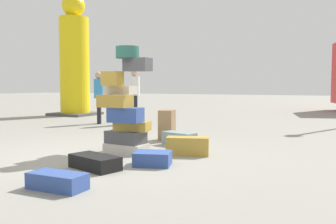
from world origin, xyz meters
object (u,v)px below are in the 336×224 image
(suitcase_black_left_side, at_px, (95,162))
(person_bearded_onlooker, at_px, (135,91))
(suitcase_brown_foreground_near, at_px, (167,125))
(suitcase_navy_white_trunk, at_px, (153,158))
(suitcase_navy_upright_blue, at_px, (57,181))
(suitcase_tan_foreground_far, at_px, (188,146))
(suitcase_slate_right_side, at_px, (179,139))
(yellow_dummy_statue, at_px, (75,62))
(suitcase_tower, at_px, (125,109))
(person_tourist_with_camera, at_px, (99,93))

(suitcase_black_left_side, height_order, person_bearded_onlooker, person_bearded_onlooker)
(suitcase_brown_foreground_near, bearing_deg, person_bearded_onlooker, 122.72)
(suitcase_navy_white_trunk, distance_m, suitcase_navy_upright_blue, 1.62)
(suitcase_tan_foreground_far, relative_size, person_bearded_onlooker, 0.42)
(person_bearded_onlooker, bearing_deg, suitcase_slate_right_side, 1.24)
(suitcase_brown_foreground_near, xyz_separation_m, yellow_dummy_statue, (-6.15, 4.39, 1.78))
(suitcase_black_left_side, xyz_separation_m, person_bearded_onlooker, (-2.58, 5.42, 0.90))
(suitcase_slate_right_side, bearing_deg, suitcase_tan_foreground_far, -41.41)
(suitcase_navy_upright_blue, bearing_deg, suitcase_black_left_side, 102.39)
(suitcase_tower, distance_m, person_bearded_onlooker, 4.78)
(suitcase_navy_white_trunk, xyz_separation_m, person_tourist_with_camera, (-4.24, 4.46, 0.85))
(suitcase_brown_foreground_near, bearing_deg, suitcase_tan_foreground_far, -62.00)
(suitcase_navy_upright_blue, bearing_deg, suitcase_slate_right_side, 89.02)
(suitcase_brown_foreground_near, xyz_separation_m, person_bearded_onlooker, (-2.31, 2.54, 0.68))
(suitcase_black_left_side, height_order, suitcase_navy_white_trunk, suitcase_navy_white_trunk)
(suitcase_slate_right_side, xyz_separation_m, suitcase_navy_upright_blue, (-0.02, -3.38, -0.04))
(suitcase_navy_upright_blue, relative_size, yellow_dummy_statue, 0.14)
(person_bearded_onlooker, bearing_deg, suitcase_navy_white_trunk, -8.22)
(suitcase_slate_right_side, height_order, suitcase_tan_foreground_far, suitcase_tan_foreground_far)
(suitcase_brown_foreground_near, distance_m, yellow_dummy_statue, 7.77)
(suitcase_brown_foreground_near, height_order, suitcase_tan_foreground_far, suitcase_brown_foreground_near)
(suitcase_black_left_side, bearing_deg, suitcase_tan_foreground_far, 78.91)
(suitcase_tower, height_order, person_tourist_with_camera, suitcase_tower)
(suitcase_tower, bearing_deg, suitcase_navy_upright_blue, -77.20)
(suitcase_navy_upright_blue, xyz_separation_m, person_tourist_with_camera, (-3.85, 6.03, 0.85))
(suitcase_navy_white_trunk, relative_size, person_bearded_onlooker, 0.32)
(suitcase_tower, bearing_deg, suitcase_brown_foreground_near, 89.48)
(suitcase_slate_right_side, xyz_separation_m, suitcase_tan_foreground_far, (0.54, -0.86, 0.02))
(suitcase_navy_upright_blue, distance_m, yellow_dummy_statue, 10.80)
(yellow_dummy_statue, bearing_deg, suitcase_black_left_side, -48.57)
(suitcase_brown_foreground_near, distance_m, suitcase_tan_foreground_far, 1.73)
(suitcase_navy_upright_blue, relative_size, suitcase_tan_foreground_far, 0.95)
(suitcase_navy_upright_blue, xyz_separation_m, yellow_dummy_statue, (-6.65, 8.27, 2.01))
(suitcase_slate_right_side, xyz_separation_m, person_tourist_with_camera, (-3.87, 2.65, 0.82))
(yellow_dummy_statue, bearing_deg, person_bearded_onlooker, -25.70)
(suitcase_slate_right_side, distance_m, yellow_dummy_statue, 8.50)
(suitcase_brown_foreground_near, relative_size, suitcase_navy_upright_blue, 0.96)
(suitcase_brown_foreground_near, relative_size, yellow_dummy_statue, 0.14)
(suitcase_black_left_side, bearing_deg, suitcase_navy_upright_blue, -60.62)
(suitcase_tower, xyz_separation_m, suitcase_brown_foreground_near, (0.01, 1.64, -0.44))
(suitcase_tower, bearing_deg, person_bearded_onlooker, 118.82)
(suitcase_navy_white_trunk, bearing_deg, suitcase_tower, 126.10)
(suitcase_navy_upright_blue, bearing_deg, suitcase_tan_foreground_far, 76.94)
(suitcase_tower, height_order, suitcase_tan_foreground_far, suitcase_tower)
(suitcase_black_left_side, height_order, person_tourist_with_camera, person_tourist_with_camera)
(suitcase_black_left_side, height_order, suitcase_slate_right_side, suitcase_slate_right_side)
(suitcase_tan_foreground_far, bearing_deg, person_bearded_onlooker, 113.01)
(suitcase_tan_foreground_far, relative_size, yellow_dummy_statue, 0.15)
(suitcase_slate_right_side, xyz_separation_m, yellow_dummy_statue, (-6.67, 4.90, 1.98))
(person_bearded_onlooker, bearing_deg, yellow_dummy_statue, -157.31)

